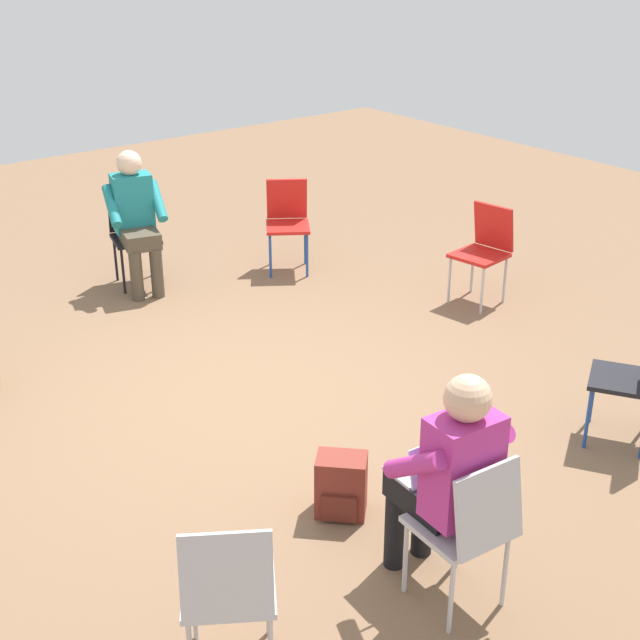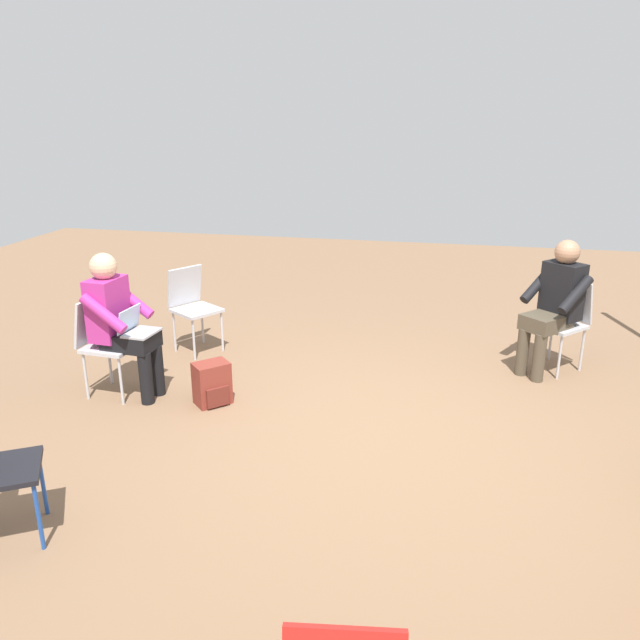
# 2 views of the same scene
# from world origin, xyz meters

# --- Properties ---
(ground_plane) EXTENTS (14.88, 14.88, 0.00)m
(ground_plane) POSITION_xyz_m (0.00, 0.00, 0.00)
(ground_plane) COLOR brown
(chair_northeast) EXTENTS (0.57, 0.58, 0.85)m
(chair_northeast) POSITION_xyz_m (1.72, 1.91, 0.50)
(chair_northeast) COLOR red
(chair_northeast) RESTS_ON ground
(chair_southeast) EXTENTS (0.56, 0.58, 0.85)m
(chair_southeast) POSITION_xyz_m (1.60, -1.93, 0.50)
(chair_southeast) COLOR black
(chair_southeast) RESTS_ON ground
(chair_south) EXTENTS (0.43, 0.47, 0.85)m
(chair_south) POSITION_xyz_m (-0.32, -2.34, 0.50)
(chair_south) COLOR #B7B7BC
(chair_south) RESTS_ON ground
(chair_east) EXTENTS (0.49, 0.45, 0.85)m
(chair_east) POSITION_xyz_m (2.59, 0.23, 0.50)
(chair_east) COLOR red
(chair_east) RESTS_ON ground
(chair_north) EXTENTS (0.49, 0.52, 0.85)m
(chair_north) POSITION_xyz_m (0.42, 2.48, 0.50)
(chair_north) COLOR black
(chair_north) RESTS_ON ground
(chair_southwest) EXTENTS (0.56, 0.58, 0.85)m
(chair_southwest) POSITION_xyz_m (-1.44, -2.02, 0.50)
(chair_southwest) COLOR #B7B7BC
(chair_southwest) RESTS_ON ground
(person_with_laptop) EXTENTS (0.52, 0.54, 1.24)m
(person_with_laptop) POSITION_xyz_m (-0.31, -2.17, 0.69)
(person_with_laptop) COLOR black
(person_with_laptop) RESTS_ON ground
(person_in_teal) EXTENTS (0.58, 0.58, 1.24)m
(person_in_teal) POSITION_xyz_m (0.37, 2.32, 0.69)
(person_in_teal) COLOR #4C4233
(person_in_teal) RESTS_ON ground
(backpack_near_laptop_user) EXTENTS (0.34, 0.34, 0.36)m
(backpack_near_laptop_user) POSITION_xyz_m (-0.31, -1.38, 0.16)
(backpack_near_laptop_user) COLOR maroon
(backpack_near_laptop_user) RESTS_ON ground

